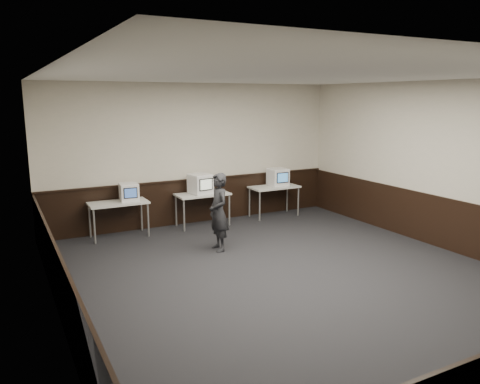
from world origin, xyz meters
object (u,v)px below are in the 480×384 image
desk_center (203,197)px  emac_center (200,184)px  desk_left (118,205)px  person (219,212)px  desk_right (274,189)px  emac_right (278,177)px  emac_left (129,192)px

desk_center → emac_center: bearing=179.5°
desk_left → person: 2.29m
desk_right → person: bearing=-143.0°
person → emac_center: bearing=170.6°
emac_right → person: size_ratio=0.32×
desk_left → desk_right: same height
emac_right → person: 3.01m
person → emac_right: bearing=128.5°
desk_left → desk_right: (3.80, 0.00, 0.00)m
emac_right → person: person is taller
emac_left → emac_right: emac_right is taller
desk_center → emac_center: 0.30m
desk_right → person: 2.91m
desk_center → emac_right: 2.03m
desk_right → emac_left: emac_left is taller
person → desk_right: bearing=129.6°
emac_left → emac_right: (3.68, 0.02, 0.03)m
desk_left → emac_center: emac_center is taller
desk_right → emac_center: 1.97m
desk_center → emac_right: (2.01, 0.02, 0.28)m
desk_left → desk_center: 1.90m
emac_left → desk_left: bearing=-175.0°
desk_center → emac_right: size_ratio=2.53×
desk_center → emac_right: bearing=0.5°
emac_right → desk_center: bearing=-177.6°
emac_right → desk_right: bearing=-170.0°
emac_center → desk_right: bearing=-8.4°
emac_center → emac_right: (2.06, 0.02, -0.01)m
desk_right → person: person is taller
emac_right → desk_left: bearing=-177.8°
emac_left → emac_center: emac_center is taller
emac_center → emac_left: bearing=171.6°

